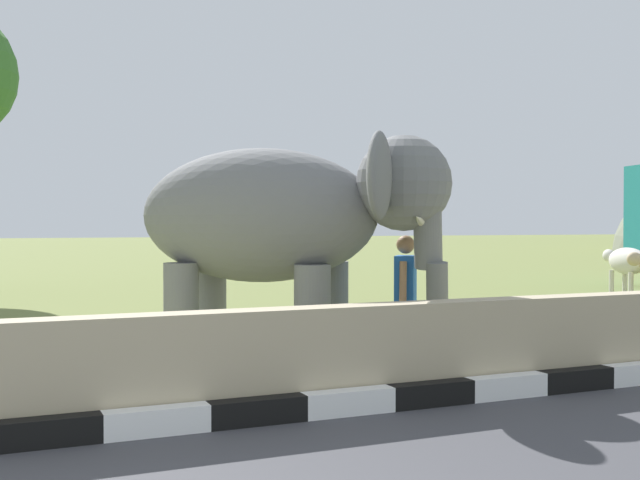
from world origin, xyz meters
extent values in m
cube|color=black|center=(0.10, 3.64, 0.12)|extent=(0.90, 0.20, 0.24)
cube|color=white|center=(1.00, 3.64, 0.12)|extent=(0.90, 0.20, 0.24)
cube|color=black|center=(1.90, 3.64, 0.12)|extent=(0.90, 0.20, 0.24)
cube|color=white|center=(2.80, 3.64, 0.12)|extent=(0.90, 0.20, 0.24)
cube|color=black|center=(3.70, 3.64, 0.12)|extent=(0.90, 0.20, 0.24)
cube|color=white|center=(4.60, 3.64, 0.12)|extent=(0.90, 0.20, 0.24)
cube|color=black|center=(5.50, 3.64, 0.12)|extent=(0.90, 0.20, 0.24)
cube|color=white|center=(6.40, 3.64, 0.12)|extent=(0.90, 0.20, 0.24)
cube|color=tan|center=(2.00, 3.94, 0.50)|extent=(28.00, 0.36, 1.00)
cylinder|color=slate|center=(3.85, 6.34, 0.66)|extent=(0.44, 0.44, 1.31)
cylinder|color=slate|center=(3.29, 5.64, 0.66)|extent=(0.44, 0.44, 1.31)
cylinder|color=slate|center=(2.53, 7.41, 0.66)|extent=(0.44, 0.44, 1.31)
cylinder|color=slate|center=(1.97, 6.71, 0.66)|extent=(0.44, 0.44, 1.31)
ellipsoid|color=slate|center=(2.91, 6.52, 1.91)|extent=(3.42, 3.20, 1.70)
sphere|color=slate|center=(4.36, 5.35, 2.29)|extent=(1.16, 1.16, 1.16)
ellipsoid|color=#D84C8C|center=(4.59, 5.16, 2.44)|extent=(0.68, 0.72, 0.44)
ellipsoid|color=slate|center=(4.74, 6.04, 2.34)|extent=(0.75, 0.85, 1.00)
ellipsoid|color=slate|center=(3.76, 4.83, 2.34)|extent=(0.75, 0.85, 1.00)
cylinder|color=slate|center=(4.59, 5.16, 1.74)|extent=(0.58, 0.61, 1.00)
cylinder|color=slate|center=(4.68, 5.09, 0.94)|extent=(0.42, 0.43, 0.82)
cone|color=beige|center=(4.72, 5.42, 1.84)|extent=(0.46, 0.53, 0.22)
cone|color=beige|center=(4.36, 4.98, 1.84)|extent=(0.46, 0.53, 0.22)
cylinder|color=navy|center=(4.62, 5.73, 0.41)|extent=(0.15, 0.15, 0.82)
cylinder|color=navy|center=(4.50, 5.57, 0.41)|extent=(0.15, 0.15, 0.82)
cube|color=#1E59B2|center=(4.56, 5.65, 1.11)|extent=(0.43, 0.46, 0.58)
cylinder|color=#9E7251|center=(4.72, 5.86, 1.08)|extent=(0.15, 0.16, 0.53)
cylinder|color=#9E7251|center=(4.41, 5.44, 1.08)|extent=(0.15, 0.16, 0.53)
sphere|color=#9E7251|center=(4.56, 5.65, 1.54)|extent=(0.23, 0.23, 0.23)
cylinder|color=beige|center=(14.29, 12.28, 0.33)|extent=(0.12, 0.12, 0.65)
cylinder|color=beige|center=(14.63, 12.19, 0.33)|extent=(0.12, 0.12, 0.65)
cylinder|color=beige|center=(14.05, 11.42, 0.33)|extent=(0.12, 0.12, 0.65)
ellipsoid|color=beige|center=(14.34, 11.80, 0.90)|extent=(0.96, 1.60, 0.66)
ellipsoid|color=beige|center=(14.58, 12.70, 1.00)|extent=(0.35, 0.45, 0.32)
ellipsoid|color=tan|center=(13.59, 10.85, 1.00)|extent=(0.40, 0.27, 0.32)
camera|label=1|loc=(-0.41, -3.04, 1.79)|focal=44.69mm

